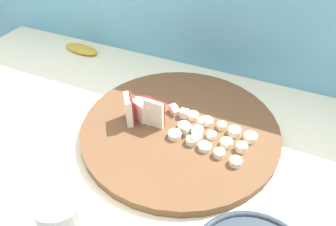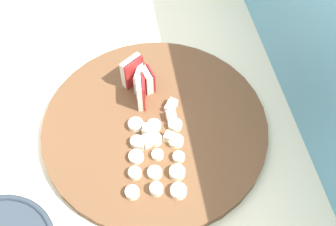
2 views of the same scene
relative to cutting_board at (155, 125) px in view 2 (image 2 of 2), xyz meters
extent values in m
cube|color=beige|center=(-0.02, -0.07, -0.47)|extent=(1.43, 0.72, 0.92)
cube|color=#5BA3C1|center=(-0.02, 0.30, -0.28)|extent=(2.40, 0.04, 1.28)
cylinder|color=brown|center=(0.00, 0.00, 0.00)|extent=(0.44, 0.44, 0.02)
cube|color=#A32323|center=(-0.11, -0.03, 0.04)|extent=(0.03, 0.04, 0.07)
cube|color=white|center=(-0.11, -0.03, 0.04)|extent=(0.04, 0.05, 0.07)
cube|color=#B22D23|center=(-0.10, -0.01, 0.03)|extent=(0.05, 0.02, 0.05)
cube|color=white|center=(-0.10, -0.02, 0.03)|extent=(0.05, 0.03, 0.05)
cube|color=#A32323|center=(-0.08, -0.01, 0.03)|extent=(0.04, 0.02, 0.05)
cube|color=beige|center=(-0.08, -0.02, 0.03)|extent=(0.04, 0.02, 0.05)
cube|color=#A32323|center=(-0.05, -0.02, 0.04)|extent=(0.05, 0.01, 0.07)
cube|color=beige|center=(-0.05, -0.02, 0.04)|extent=(0.05, 0.01, 0.07)
cube|color=maroon|center=(-0.09, 0.00, 0.04)|extent=(0.04, 0.02, 0.05)
cube|color=beige|center=(-0.09, 0.00, 0.04)|extent=(0.04, 0.02, 0.05)
cube|color=beige|center=(0.02, -0.02, 0.02)|extent=(0.02, 0.02, 0.02)
cube|color=white|center=(0.05, -0.02, 0.02)|extent=(0.03, 0.03, 0.02)
cube|color=#EFE5CC|center=(0.05, -0.04, 0.02)|extent=(0.02, 0.02, 0.02)
cube|color=beige|center=(-0.03, 0.04, 0.02)|extent=(0.02, 0.02, 0.02)
cube|color=white|center=(0.00, 0.03, 0.02)|extent=(0.02, 0.02, 0.02)
cube|color=beige|center=(0.04, 0.02, 0.02)|extent=(0.02, 0.02, 0.02)
cube|color=#EFE5CC|center=(-0.02, 0.03, 0.02)|extent=(0.02, 0.02, 0.01)
cylinder|color=white|center=(0.00, -0.04, 0.02)|extent=(0.03, 0.03, 0.01)
cylinder|color=#F4EAC6|center=(0.04, -0.04, 0.02)|extent=(0.03, 0.03, 0.01)
cylinder|color=#F4EAC6|center=(0.07, -0.05, 0.02)|extent=(0.03, 0.03, 0.01)
cylinder|color=#F4EAC6|center=(0.11, -0.05, 0.02)|extent=(0.02, 0.02, 0.01)
cylinder|color=#F4EAC6|center=(0.14, -0.06, 0.02)|extent=(0.03, 0.03, 0.01)
cylinder|color=white|center=(0.01, 0.00, 0.02)|extent=(0.03, 0.03, 0.01)
cylinder|color=#F4EAC6|center=(0.04, -0.01, 0.02)|extent=(0.03, 0.03, 0.01)
cylinder|color=#F4EAC6|center=(0.08, -0.01, 0.02)|extent=(0.02, 0.02, 0.01)
cylinder|color=beige|center=(0.11, -0.02, 0.02)|extent=(0.03, 0.03, 0.01)
cylinder|color=#F4EAC6|center=(0.14, -0.02, 0.02)|extent=(0.02, 0.02, 0.02)
cylinder|color=beige|center=(0.02, 0.04, 0.02)|extent=(0.03, 0.03, 0.01)
cylinder|color=#F4EAC6|center=(0.05, 0.03, 0.02)|extent=(0.03, 0.03, 0.01)
cylinder|color=beige|center=(0.09, 0.03, 0.02)|extent=(0.02, 0.02, 0.01)
cylinder|color=beige|center=(0.12, 0.02, 0.02)|extent=(0.03, 0.03, 0.01)
cylinder|color=#F4EAC6|center=(0.15, 0.02, 0.02)|extent=(0.03, 0.03, 0.01)
camera|label=1|loc=(0.20, -0.51, 0.50)|focal=34.67mm
camera|label=2|loc=(0.43, -0.04, 0.65)|focal=41.75mm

